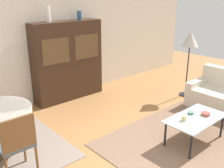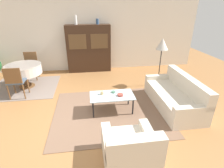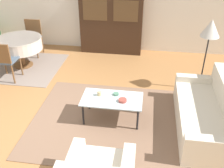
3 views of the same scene
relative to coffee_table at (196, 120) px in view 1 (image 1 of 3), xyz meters
The scene contains 11 objects.
wall_back 3.62m from the coffee_table, 107.91° to the left, with size 10.00×0.06×2.70m.
area_rug 0.41m from the coffee_table, 139.80° to the right, with size 2.76×2.39×0.01m.
coffee_table is the anchor object (origin of this frame).
display_cabinet 3.15m from the coffee_table, 98.73° to the left, with size 1.68×0.41×1.80m.
dining_chair_near 2.78m from the coffee_table, 157.57° to the left, with size 0.44×0.44×0.94m.
floor_lamp 2.36m from the coffee_table, 37.20° to the left, with size 0.37×0.37×1.55m.
cup 0.26m from the coffee_table, 163.30° to the left, with size 0.08×0.08×0.09m.
bowl 0.21m from the coffee_table, 16.99° to the right, with size 0.15×0.15×0.05m.
bowl_small 0.15m from the coffee_table, 67.54° to the left, with size 0.10×0.10×0.04m.
vase_tall 3.56m from the coffee_table, 106.17° to the left, with size 0.11×0.11×0.32m.
vase_short 3.42m from the coffee_table, 91.93° to the left, with size 0.11×0.11×0.20m.
Camera 1 is at (-2.53, -1.67, 2.39)m, focal length 42.00 mm.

